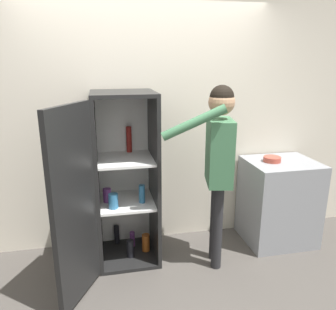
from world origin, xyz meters
The scene contains 6 objects.
ground_plane centered at (0.00, 0.00, 0.00)m, with size 12.00×12.00×0.00m, color #4C4742.
wall_back centered at (0.00, 0.98, 1.27)m, with size 7.00×0.06×2.55m.
refrigerator centered at (-0.35, 0.56, 0.82)m, with size 0.89×1.12×1.67m.
person centered at (0.57, 0.34, 1.14)m, with size 0.71×0.50×1.74m.
counter centered at (1.40, 0.62, 0.46)m, with size 0.72×0.62×0.91m.
bowl centered at (1.28, 0.64, 0.94)m, with size 0.18×0.18×0.05m.
Camera 1 is at (-0.46, -2.36, 1.93)m, focal length 35.00 mm.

